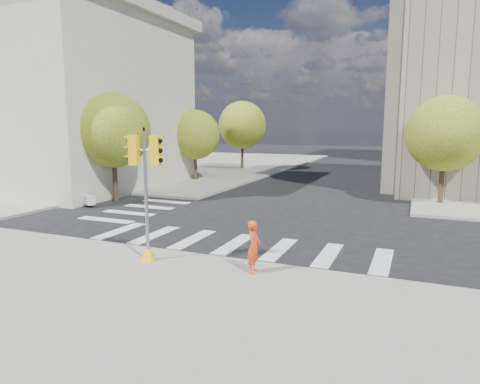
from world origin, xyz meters
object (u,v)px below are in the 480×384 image
traffic_signal (146,206)px  planter_wall (69,195)px  lamp_near (451,124)px  lamp_far (441,125)px  photographer (254,247)px

traffic_signal → planter_wall: bearing=138.7°
lamp_near → traffic_signal: bearing=-116.7°
lamp_far → photographer: lamp_far is taller
lamp_near → traffic_signal: lamp_near is taller
lamp_near → photographer: (-6.13, -19.06, -3.64)m
lamp_far → traffic_signal: (-9.72, -33.32, -2.62)m
photographer → traffic_signal: bearing=89.2°
lamp_near → lamp_far: 14.00m
lamp_far → planter_wall: (-21.00, -25.21, -4.18)m
planter_wall → lamp_far: bearing=72.5°
lamp_far → planter_wall: bearing=-129.8°
lamp_near → planter_wall: bearing=-151.9°
lamp_far → planter_wall: 33.07m
planter_wall → photographer: bearing=-5.6°
lamp_near → planter_wall: size_ratio=1.35×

